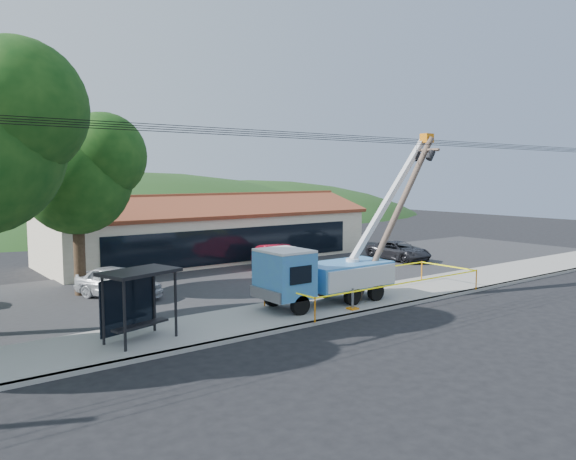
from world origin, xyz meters
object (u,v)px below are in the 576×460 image
(car_silver, at_px, (119,300))
(utility_truck, at_px, (323,273))
(leaning_pole, at_px, (399,207))
(bus_shelter, at_px, (137,289))
(car_red, at_px, (278,273))
(car_dark, at_px, (399,262))

(car_silver, bearing_deg, utility_truck, -69.61)
(leaning_pole, distance_m, bus_shelter, 13.49)
(utility_truck, height_order, bus_shelter, utility_truck)
(bus_shelter, relative_size, car_silver, 0.65)
(utility_truck, height_order, leaning_pole, utility_truck)
(leaning_pole, bearing_deg, bus_shelter, 179.28)
(utility_truck, xyz_separation_m, car_red, (3.59, 8.38, -1.57))
(leaning_pole, xyz_separation_m, car_silver, (-11.32, 7.40, -4.37))
(utility_truck, relative_size, leaning_pole, 1.31)
(leaning_pole, relative_size, car_dark, 1.67)
(car_silver, bearing_deg, car_dark, -24.38)
(car_red, bearing_deg, leaning_pole, -74.22)
(car_silver, distance_m, car_dark, 19.63)
(leaning_pole, xyz_separation_m, bus_shelter, (-13.28, 0.17, -2.39))
(utility_truck, xyz_separation_m, leaning_pole, (4.43, -0.47, 2.80))
(bus_shelter, xyz_separation_m, car_silver, (1.96, 7.24, -1.98))
(car_red, relative_size, car_dark, 1.02)
(car_silver, relative_size, car_red, 0.95)
(car_dark, bearing_deg, utility_truck, -152.87)
(car_dark, bearing_deg, car_red, 169.62)
(bus_shelter, bearing_deg, car_silver, 59.16)
(leaning_pole, relative_size, car_red, 1.64)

